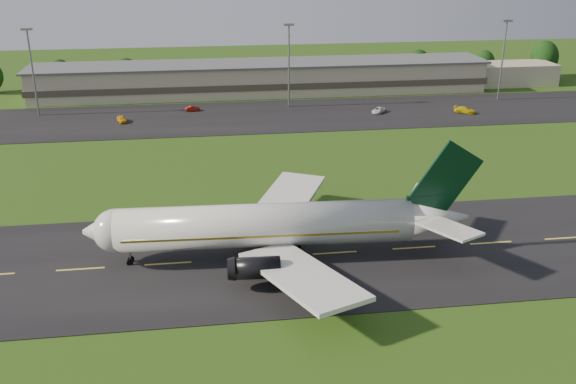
{
  "coord_description": "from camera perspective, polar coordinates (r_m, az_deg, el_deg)",
  "views": [
    {
      "loc": [
        -16.74,
        -75.06,
        39.3
      ],
      "look_at": [
        -5.2,
        8.0,
        6.0
      ],
      "focal_mm": 40.0,
      "sensor_mm": 36.0,
      "label": 1
    }
  ],
  "objects": [
    {
      "name": "ground",
      "position": [
        86.37,
        4.17,
        -5.47
      ],
      "size": [
        360.0,
        360.0,
        0.0
      ],
      "primitive_type": "plane",
      "color": "#254511",
      "rests_on": "ground"
    },
    {
      "name": "service_vehicle_b",
      "position": [
        158.67,
        -8.47,
        7.34
      ],
      "size": [
        3.71,
        1.67,
        1.18
      ],
      "primitive_type": "imported",
      "rotation": [
        0.0,
        0.0,
        1.69
      ],
      "color": "maroon",
      "rests_on": "apron"
    },
    {
      "name": "apron",
      "position": [
        153.13,
        -1.38,
        6.8
      ],
      "size": [
        260.0,
        30.0,
        0.1
      ],
      "primitive_type": "cube",
      "color": "black",
      "rests_on": "ground"
    },
    {
      "name": "service_vehicle_a",
      "position": [
        152.02,
        -14.56,
        6.29
      ],
      "size": [
        2.92,
        4.5,
        1.43
      ],
      "primitive_type": "imported",
      "rotation": [
        0.0,
        0.0,
        0.32
      ],
      "color": "orange",
      "rests_on": "apron"
    },
    {
      "name": "light_mast_centre",
      "position": [
        158.82,
        0.07,
        12.03
      ],
      "size": [
        2.4,
        1.2,
        20.35
      ],
      "color": "gray",
      "rests_on": "ground"
    },
    {
      "name": "terminal",
      "position": [
        176.37,
        -0.21,
        10.11
      ],
      "size": [
        145.0,
        16.0,
        8.4
      ],
      "color": "tan",
      "rests_on": "ground"
    },
    {
      "name": "airliner",
      "position": [
        83.05,
        -1.47,
        -3.0
      ],
      "size": [
        51.3,
        42.14,
        15.57
      ],
      "rotation": [
        0.0,
        0.0,
        -0.04
      ],
      "color": "silver",
      "rests_on": "ground"
    },
    {
      "name": "tree_line",
      "position": [
        191.79,
        8.63,
        11.11
      ],
      "size": [
        193.85,
        8.8,
        11.05
      ],
      "color": "black",
      "rests_on": "ground"
    },
    {
      "name": "taxiway",
      "position": [
        86.34,
        4.17,
        -5.44
      ],
      "size": [
        220.0,
        30.0,
        0.1
      ],
      "primitive_type": "cube",
      "color": "black",
      "rests_on": "ground"
    },
    {
      "name": "service_vehicle_c",
      "position": [
        156.93,
        8.05,
        7.21
      ],
      "size": [
        4.54,
        4.76,
        1.25
      ],
      "primitive_type": "imported",
      "rotation": [
        0.0,
        0.0,
        -0.72
      ],
      "color": "white",
      "rests_on": "apron"
    },
    {
      "name": "light_mast_west",
      "position": [
        161.91,
        -21.86,
        10.7
      ],
      "size": [
        2.4,
        1.2,
        20.35
      ],
      "color": "gray",
      "rests_on": "ground"
    },
    {
      "name": "service_vehicle_d",
      "position": [
        160.94,
        15.45,
        7.05
      ],
      "size": [
        5.35,
        4.63,
        1.48
      ],
      "primitive_type": "imported",
      "rotation": [
        0.0,
        0.0,
        0.95
      ],
      "color": "gold",
      "rests_on": "apron"
    },
    {
      "name": "light_mast_east",
      "position": [
        175.04,
        18.61,
        11.83
      ],
      "size": [
        2.4,
        1.2,
        20.35
      ],
      "color": "gray",
      "rests_on": "ground"
    }
  ]
}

